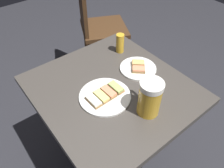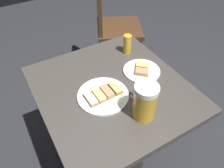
{
  "view_description": "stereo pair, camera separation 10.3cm",
  "coord_description": "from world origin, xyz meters",
  "px_view_note": "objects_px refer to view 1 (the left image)",
  "views": [
    {
      "loc": [
        -0.58,
        0.46,
        1.47
      ],
      "look_at": [
        0.0,
        0.0,
        0.75
      ],
      "focal_mm": 34.74,
      "sensor_mm": 36.0,
      "label": 1
    },
    {
      "loc": [
        -0.64,
        0.37,
        1.47
      ],
      "look_at": [
        0.0,
        0.0,
        0.75
      ],
      "focal_mm": 34.74,
      "sensor_mm": 36.0,
      "label": 2
    }
  ],
  "objects_px": {
    "beer_mug": "(149,97)",
    "cafe_chair": "(97,25)",
    "beer_glass_small": "(120,43)",
    "plate_near": "(105,96)",
    "plate_far": "(138,68)"
  },
  "relations": [
    {
      "from": "plate_far",
      "to": "beer_glass_small",
      "type": "height_order",
      "value": "beer_glass_small"
    },
    {
      "from": "beer_mug",
      "to": "beer_glass_small",
      "type": "distance_m",
      "value": 0.45
    },
    {
      "from": "plate_near",
      "to": "cafe_chair",
      "type": "distance_m",
      "value": 1.05
    },
    {
      "from": "plate_far",
      "to": "beer_glass_small",
      "type": "relative_size",
      "value": 1.74
    },
    {
      "from": "beer_mug",
      "to": "cafe_chair",
      "type": "relative_size",
      "value": 0.19
    },
    {
      "from": "beer_mug",
      "to": "beer_glass_small",
      "type": "height_order",
      "value": "beer_mug"
    },
    {
      "from": "plate_near",
      "to": "beer_mug",
      "type": "distance_m",
      "value": 0.21
    },
    {
      "from": "plate_far",
      "to": "beer_mug",
      "type": "height_order",
      "value": "beer_mug"
    },
    {
      "from": "beer_mug",
      "to": "cafe_chair",
      "type": "distance_m",
      "value": 1.17
    },
    {
      "from": "beer_glass_small",
      "to": "plate_near",
      "type": "bearing_deg",
      "value": 129.5
    },
    {
      "from": "plate_near",
      "to": "plate_far",
      "type": "xyz_separation_m",
      "value": [
        0.05,
        -0.26,
        -0.0
      ]
    },
    {
      "from": "beer_glass_small",
      "to": "cafe_chair",
      "type": "relative_size",
      "value": 0.12
    },
    {
      "from": "plate_near",
      "to": "plate_far",
      "type": "bearing_deg",
      "value": -78.62
    },
    {
      "from": "plate_near",
      "to": "beer_mug",
      "type": "bearing_deg",
      "value": -151.0
    },
    {
      "from": "plate_near",
      "to": "cafe_chair",
      "type": "bearing_deg",
      "value": -32.75
    }
  ]
}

